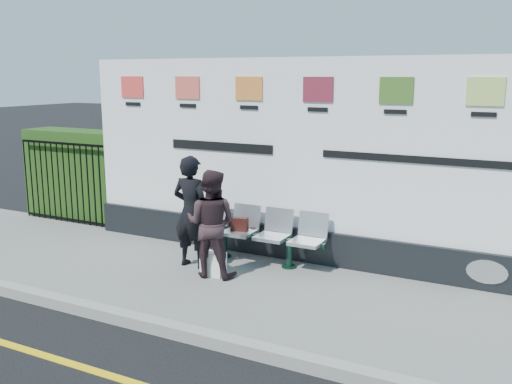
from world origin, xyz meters
TOP-DOWN VIEW (x-y plane):
  - ground at (0.00, 0.00)m, footprint 80.00×80.00m
  - pavement at (0.00, 2.50)m, footprint 14.00×3.00m
  - kerb at (0.00, 1.00)m, footprint 14.00×0.18m
  - yellow_line at (0.00, 0.00)m, footprint 14.00×0.10m
  - billboard at (0.50, 3.85)m, footprint 8.00×0.30m
  - hedge at (-4.58, 4.30)m, footprint 2.35×0.70m
  - railing at (-4.58, 3.85)m, footprint 2.05×0.06m
  - bench at (-0.29, 3.40)m, footprint 2.09×0.56m
  - woman_left at (-1.03, 2.81)m, footprint 0.60×0.40m
  - woman_right at (-0.57, 2.60)m, footprint 0.81×0.68m
  - handbag_brown at (-0.57, 3.39)m, footprint 0.27×0.16m
  - carrier_bag_white at (-0.56, 2.62)m, footprint 0.33×0.20m

SIDE VIEW (x-z plane):
  - ground at x=0.00m, z-range 0.00..0.00m
  - yellow_line at x=0.00m, z-range 0.00..0.01m
  - pavement at x=0.00m, z-range 0.00..0.12m
  - kerb at x=0.00m, z-range 0.00..0.14m
  - carrier_bag_white at x=-0.56m, z-range 0.12..0.45m
  - bench at x=-0.29m, z-range 0.12..0.57m
  - handbag_brown at x=-0.57m, z-range 0.57..0.77m
  - woman_right at x=-0.57m, z-range 0.12..1.62m
  - railing at x=-4.58m, z-range 0.12..1.66m
  - woman_left at x=-1.03m, z-range 0.12..1.76m
  - hedge at x=-4.58m, z-range 0.12..1.82m
  - billboard at x=0.50m, z-range -0.08..2.92m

